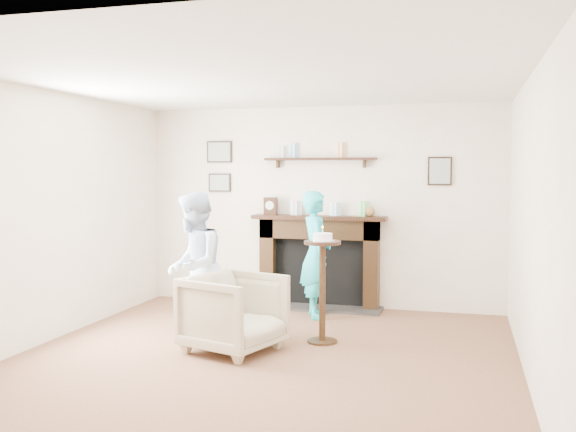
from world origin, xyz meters
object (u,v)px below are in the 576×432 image
object	(u,v)px
armchair	(234,351)
man	(194,339)
woman	(316,317)
pedestal_table	(322,271)

from	to	relation	value
armchair	man	size ratio (longest dim) A/B	0.54
armchair	man	xyz separation A→B (m)	(-0.53, 0.29, 0.00)
woman	pedestal_table	world-z (taller)	pedestal_table
man	pedestal_table	distance (m)	1.48
woman	man	bearing A→B (deg)	121.10
armchair	pedestal_table	bearing A→B (deg)	-36.19
man	woman	size ratio (longest dim) A/B	1.01
armchair	pedestal_table	world-z (taller)	pedestal_table
man	pedestal_table	world-z (taller)	pedestal_table
armchair	woman	bearing A→B (deg)	3.20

